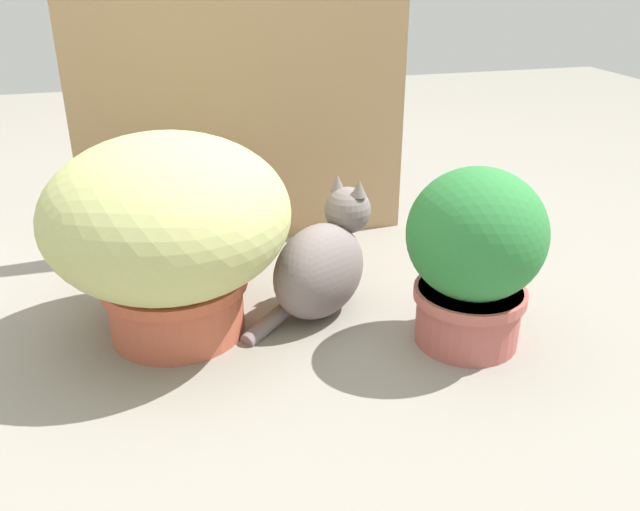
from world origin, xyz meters
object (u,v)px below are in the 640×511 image
(cat, at_px, (323,264))
(mushroom_ornament_red, at_px, (160,304))
(leafy_planter, at_px, (474,254))
(grass_planter, at_px, (169,227))

(cat, xyz_separation_m, mushroom_ornament_red, (-0.37, -0.07, -0.01))
(cat, height_order, mushroom_ornament_red, cat)
(leafy_planter, bearing_deg, cat, 141.85)
(cat, bearing_deg, leafy_planter, -38.15)
(cat, relative_size, mushroom_ornament_red, 2.40)
(leafy_planter, height_order, cat, leafy_planter)
(leafy_planter, distance_m, mushroom_ornament_red, 0.66)
(grass_planter, distance_m, leafy_planter, 0.64)
(grass_planter, xyz_separation_m, cat, (0.34, 0.00, -0.13))
(leafy_planter, bearing_deg, mushroom_ornament_red, 167.89)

